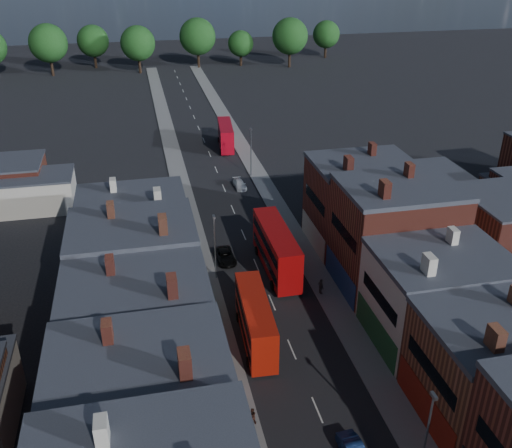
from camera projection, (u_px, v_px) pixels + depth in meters
name	position (u px, v px, depth m)	size (l,w,h in m)	color
pavement_west	(187.00, 207.00, 83.02)	(3.00, 200.00, 0.12)	gray
pavement_east	(273.00, 200.00, 85.48)	(3.00, 200.00, 0.12)	gray
lamp_post_1	(427.00, 432.00, 39.56)	(0.25, 0.70, 8.12)	slate
lamp_post_2	(215.00, 243.00, 63.74)	(0.25, 0.70, 8.12)	slate
lamp_post_3	(251.00, 149.00, 91.84)	(0.25, 0.70, 8.12)	slate
bus_0	(255.00, 320.00, 54.63)	(3.16, 10.97, 4.69)	red
bus_1	(276.00, 249.00, 66.33)	(3.23, 12.47, 5.38)	#BB0A0B
bus_2	(226.00, 135.00, 105.53)	(3.36, 10.52, 4.46)	#B60818
car_2	(225.00, 256.00, 69.29)	(2.12, 4.60, 1.28)	black
car_3	(240.00, 184.00, 89.34)	(1.62, 3.99, 1.16)	silver
ped_1	(252.00, 416.00, 45.89)	(0.75, 0.41, 1.54)	#402219
ped_3	(321.00, 286.00, 62.60)	(1.06, 0.48, 1.81)	#544E48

